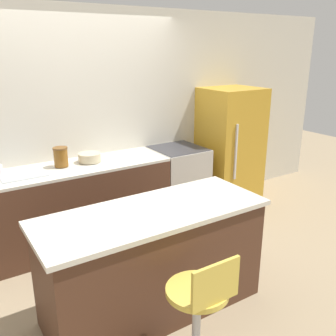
{
  "coord_description": "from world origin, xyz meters",
  "views": [
    {
      "loc": [
        -1.45,
        -3.46,
        2.16
      ],
      "look_at": [
        0.53,
        -0.38,
        0.97
      ],
      "focal_mm": 40.0,
      "sensor_mm": 36.0,
      "label": 1
    }
  ],
  "objects_px": {
    "stool_chair": "(199,312)",
    "mixing_bowl": "(90,157)",
    "oven_range": "(178,182)",
    "refrigerator": "(230,147)"
  },
  "relations": [
    {
      "from": "stool_chair",
      "to": "mixing_bowl",
      "type": "height_order",
      "value": "mixing_bowl"
    },
    {
      "from": "oven_range",
      "to": "refrigerator",
      "type": "height_order",
      "value": "refrigerator"
    },
    {
      "from": "stool_chair",
      "to": "mixing_bowl",
      "type": "bearing_deg",
      "value": 86.89
    },
    {
      "from": "oven_range",
      "to": "stool_chair",
      "type": "bearing_deg",
      "value": -120.85
    },
    {
      "from": "refrigerator",
      "to": "stool_chair",
      "type": "bearing_deg",
      "value": -135.2
    },
    {
      "from": "mixing_bowl",
      "to": "oven_range",
      "type": "bearing_deg",
      "value": -2.5
    },
    {
      "from": "stool_chair",
      "to": "mixing_bowl",
      "type": "xyz_separation_m",
      "value": [
        0.12,
        2.2,
        0.53
      ]
    },
    {
      "from": "oven_range",
      "to": "refrigerator",
      "type": "distance_m",
      "value": 0.94
    },
    {
      "from": "oven_range",
      "to": "stool_chair",
      "type": "xyz_separation_m",
      "value": [
        -1.28,
        -2.15,
        -0.01
      ]
    },
    {
      "from": "stool_chair",
      "to": "oven_range",
      "type": "bearing_deg",
      "value": 59.15
    }
  ]
}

